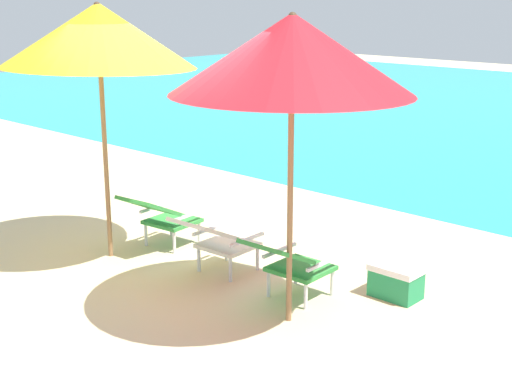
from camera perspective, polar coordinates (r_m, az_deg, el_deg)
The scene contains 7 objects.
ground_plane at distance 10.52m, azimuth 12.74°, elevation -0.37°, with size 40.00×40.00×0.00m, color beige.
lounge_chair_left at distance 8.15m, azimuth -7.48°, elevation -1.76°, with size 0.63×0.93×0.68m.
lounge_chair_center at distance 7.32m, azimuth -3.14°, elevation -3.64°, with size 0.58×0.90×0.68m.
lounge_chair_right at distance 6.70m, azimuth 2.66°, elevation -5.46°, with size 0.57×0.90×0.68m.
beach_umbrella_left at distance 7.67m, azimuth -12.31°, elevation 11.99°, with size 2.25×2.27×2.73m.
beach_umbrella_right at distance 5.88m, azimuth 2.86°, elevation 10.79°, with size 2.56×2.56×2.66m.
cooler_box at distance 7.01m, azimuth 10.98°, elevation -6.91°, with size 0.47×0.33×0.32m.
Camera 1 is at (5.07, -4.79, 2.79)m, focal length 50.72 mm.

